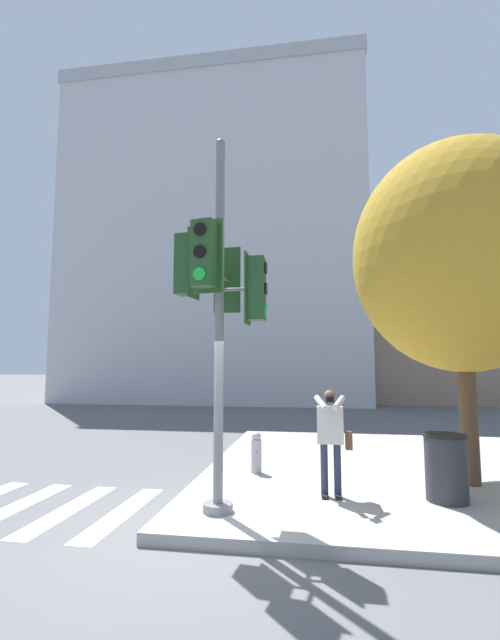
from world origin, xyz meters
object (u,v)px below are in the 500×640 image
object	(u,v)px
fire_hydrant	(256,452)
traffic_signal_pole	(219,292)
street_tree	(460,257)
person_photographer	(331,433)
trash_bin	(446,467)

from	to	relation	value
fire_hydrant	traffic_signal_pole	bearing A→B (deg)	-95.93
street_tree	fire_hydrant	world-z (taller)	street_tree
traffic_signal_pole	person_photographer	xyz separation A→B (m)	(1.58, 0.92, -2.10)
traffic_signal_pole	street_tree	size ratio (longest dim) A/B	0.90
street_tree	trash_bin	xyz separation A→B (m)	(-0.67, -1.00, -3.42)
street_tree	fire_hydrant	bearing A→B (deg)	176.87
fire_hydrant	trash_bin	bearing A→B (deg)	-21.67
street_tree	traffic_signal_pole	bearing A→B (deg)	-153.29
street_tree	trash_bin	size ratio (longest dim) A/B	6.15
street_tree	fire_hydrant	distance (m)	5.12
person_photographer	fire_hydrant	size ratio (longest dim) A/B	2.15
traffic_signal_pole	person_photographer	distance (m)	2.78
traffic_signal_pole	trash_bin	distance (m)	4.25
person_photographer	fire_hydrant	bearing A→B (deg)	137.21
person_photographer	traffic_signal_pole	bearing A→B (deg)	-149.84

